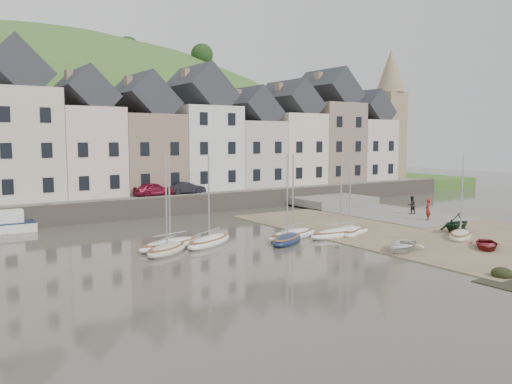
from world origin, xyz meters
TOP-DOWN VIEW (x-y plane):
  - ground at (0.00, 0.00)m, footprint 160.00×160.00m
  - quay_land at (0.00, 32.00)m, footprint 90.00×30.00m
  - quay_street at (0.00, 20.50)m, footprint 70.00×7.00m
  - seawall at (0.00, 17.00)m, footprint 70.00×1.20m
  - beach at (11.00, 0.00)m, footprint 18.00×26.00m
  - slipway at (15.00, 8.00)m, footprint 8.00×18.00m
  - hillside at (-5.00, 60.00)m, footprint 134.40×84.00m
  - townhouse_terrace at (1.76, 24.00)m, footprint 61.05×8.00m
  - church_spire at (34.55, 24.00)m, footprint 4.00×4.00m
  - sailboat_0 at (-8.27, 3.64)m, footprint 5.17×2.78m
  - sailboat_1 at (-5.65, 3.16)m, footprint 4.90×3.68m
  - sailboat_2 at (-9.06, 2.36)m, footprint 4.07×3.46m
  - sailboat_3 at (0.47, 1.94)m, footprint 5.13×2.61m
  - sailboat_4 at (3.83, 0.58)m, footprint 5.72×1.68m
  - sailboat_5 at (-0.89, 0.81)m, footprint 4.29×3.58m
  - sailboat_6 at (4.93, 0.82)m, footprint 3.82×3.83m
  - sailboat_7 at (10.31, -4.85)m, footprint 4.03×3.18m
  - motorboat_2 at (-16.59, 15.74)m, footprint 5.06×1.89m
  - rowboat_white at (3.50, -5.40)m, footprint 3.96×3.48m
  - rowboat_green at (11.88, -3.40)m, footprint 2.89×2.52m
  - rowboat_red at (8.50, -8.02)m, footprint 3.48×3.32m
  - person_red at (14.63, 1.39)m, footprint 0.81×0.72m
  - person_dark at (16.52, 4.71)m, footprint 0.93×0.80m
  - car_left at (-2.81, 19.50)m, footprint 3.94×1.77m
  - car_right at (0.71, 19.50)m, footprint 3.80×1.96m

SIDE VIEW (x-z plane):
  - hillside at x=-5.00m, z-range -59.99..24.01m
  - ground at x=0.00m, z-range 0.00..0.00m
  - beach at x=11.00m, z-range 0.00..0.06m
  - slipway at x=15.00m, z-range 0.00..0.12m
  - sailboat_4 at x=3.83m, z-range -2.90..3.42m
  - sailboat_0 at x=-8.27m, z-range -2.90..3.42m
  - sailboat_3 at x=0.47m, z-range -2.90..3.42m
  - sailboat_1 at x=-5.65m, z-range -2.90..3.42m
  - sailboat_5 at x=-0.89m, z-range -2.89..3.43m
  - sailboat_2 at x=-9.06m, z-range -2.89..3.43m
  - sailboat_6 at x=4.93m, z-range -2.89..3.43m
  - sailboat_7 at x=10.31m, z-range -2.89..3.43m
  - rowboat_red at x=8.50m, z-range 0.06..0.65m
  - rowboat_white at x=3.50m, z-range 0.06..0.74m
  - motorboat_2 at x=-16.59m, z-range -0.27..1.43m
  - quay_land at x=0.00m, z-range 0.00..1.50m
  - rowboat_green at x=11.88m, z-range 0.06..1.55m
  - seawall at x=0.00m, z-range 0.00..1.80m
  - person_dark at x=16.52m, z-range 0.12..1.77m
  - person_red at x=14.63m, z-range 0.12..1.98m
  - quay_street at x=0.00m, z-range 1.50..1.60m
  - car_right at x=0.71m, z-range 1.60..2.79m
  - car_left at x=-2.81m, z-range 1.60..2.91m
  - townhouse_terrace at x=1.76m, z-range 0.36..14.29m
  - church_spire at x=34.55m, z-range 2.06..20.06m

